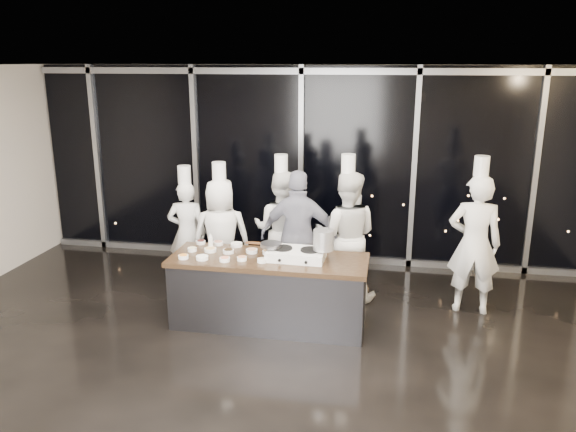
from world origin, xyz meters
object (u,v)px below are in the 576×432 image
(frying_pan, at_px, (270,245))
(chef_side, at_px, (474,243))
(chef_center, at_px, (281,229))
(guest, at_px, (299,236))
(demo_counter, at_px, (269,291))
(chef_right, at_px, (346,235))
(chef_far_left, at_px, (187,231))
(stove, at_px, (296,254))
(chef_left, at_px, (221,236))
(stock_pot, at_px, (324,240))

(frying_pan, height_order, chef_side, chef_side)
(chef_center, relative_size, chef_side, 0.94)
(guest, distance_m, chef_side, 2.33)
(demo_counter, relative_size, chef_right, 1.20)
(chef_side, bearing_deg, guest, 2.39)
(frying_pan, distance_m, chef_far_left, 1.90)
(chef_far_left, bearing_deg, chef_right, 167.27)
(frying_pan, xyz_separation_m, chef_center, (-0.11, 1.27, -0.18))
(stove, bearing_deg, chef_side, 23.18)
(frying_pan, bearing_deg, demo_counter, -118.51)
(frying_pan, height_order, chef_center, chef_center)
(chef_center, relative_size, guest, 1.08)
(chef_far_left, bearing_deg, guest, 161.67)
(frying_pan, distance_m, guest, 0.90)
(stove, distance_m, chef_far_left, 2.16)
(chef_right, bearing_deg, chef_far_left, -2.83)
(demo_counter, height_order, stove, stove)
(frying_pan, relative_size, chef_right, 0.22)
(guest, bearing_deg, demo_counter, 74.67)
(stove, bearing_deg, chef_left, 146.33)
(chef_left, bearing_deg, chef_center, -167.55)
(stove, relative_size, chef_right, 0.35)
(chef_far_left, relative_size, chef_right, 0.88)
(guest, xyz_separation_m, chef_right, (0.64, 0.14, 0.00))
(chef_far_left, xyz_separation_m, chef_left, (0.61, -0.26, 0.05))
(stock_pot, bearing_deg, chef_far_left, 152.66)
(chef_right, bearing_deg, chef_center, -15.41)
(stock_pot, bearing_deg, chef_left, 151.07)
(chef_far_left, height_order, chef_side, chef_side)
(chef_far_left, height_order, chef_center, chef_center)
(chef_far_left, distance_m, guest, 1.75)
(chef_center, bearing_deg, guest, 133.88)
(demo_counter, distance_m, guest, 1.03)
(demo_counter, bearing_deg, guest, 75.18)
(chef_right, bearing_deg, chef_side, 175.26)
(stove, relative_size, stock_pot, 2.85)
(guest, relative_size, chef_side, 0.87)
(stock_pot, bearing_deg, chef_right, 78.93)
(frying_pan, height_order, chef_right, chef_right)
(chef_center, xyz_separation_m, chef_side, (2.66, -0.40, 0.07))
(stove, xyz_separation_m, chef_center, (-0.44, 1.28, -0.08))
(chef_far_left, bearing_deg, stove, 138.48)
(chef_left, bearing_deg, chef_right, 169.69)
(stove, height_order, chef_left, chef_left)
(guest, bearing_deg, stove, 96.66)
(stock_pot, height_order, chef_left, chef_left)
(chef_far_left, xyz_separation_m, chef_center, (1.40, 0.15, 0.08))
(chef_side, bearing_deg, chef_right, -2.34)
(demo_counter, bearing_deg, chef_right, 49.68)
(chef_side, bearing_deg, demo_counter, 21.58)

